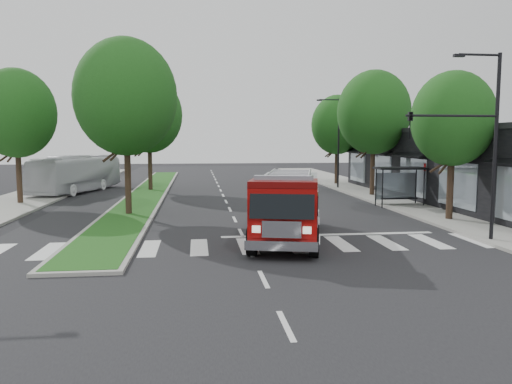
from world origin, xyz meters
TOP-DOWN VIEW (x-y plane):
  - ground at (0.00, 0.00)m, footprint 140.00×140.00m
  - sidewalk_right at (12.50, 10.00)m, footprint 5.00×80.00m
  - sidewalk_left at (-14.50, 10.00)m, footprint 5.00×80.00m
  - median at (-6.00, 18.00)m, footprint 3.00×50.00m
  - storefront_row at (17.00, 10.00)m, footprint 8.00×30.00m
  - bus_shelter at (11.20, 8.15)m, footprint 3.20×1.60m
  - tree_right_near at (11.50, 2.00)m, footprint 4.40×4.40m
  - tree_right_mid at (11.50, 14.00)m, footprint 5.60×5.60m
  - tree_right_far at (11.50, 24.00)m, footprint 5.00×5.00m
  - tree_median_near at (-6.00, 6.00)m, footprint 5.80×5.80m
  - tree_median_far at (-6.00, 20.00)m, footprint 5.60×5.60m
  - tree_left_mid at (-14.00, 12.00)m, footprint 5.20×5.20m
  - streetlight_right_near at (9.61, -3.50)m, footprint 4.08×0.22m
  - streetlight_right_far at (10.35, 20.00)m, footprint 2.11×0.20m
  - fire_engine at (1.95, -1.67)m, footprint 4.61×9.18m
  - city_bus at (-12.00, 19.84)m, footprint 5.58×11.47m

SIDE VIEW (x-z plane):
  - ground at x=0.00m, z-range 0.00..0.00m
  - sidewalk_right at x=12.50m, z-range 0.00..0.15m
  - sidewalk_left at x=-14.50m, z-range 0.00..0.15m
  - median at x=-6.00m, z-range 0.00..0.16m
  - fire_engine at x=1.95m, z-range -0.06..2.99m
  - city_bus at x=-12.00m, z-range 0.00..3.11m
  - bus_shelter at x=11.20m, z-range 0.73..3.34m
  - storefront_row at x=17.00m, z-range 0.00..5.00m
  - streetlight_right_far at x=10.35m, z-range 0.48..8.48m
  - streetlight_right_near at x=9.61m, z-range 0.67..8.67m
  - tree_right_near at x=11.50m, z-range 1.48..9.53m
  - tree_right_far at x=11.50m, z-range 1.47..10.20m
  - tree_left_mid at x=-14.00m, z-range 1.58..10.74m
  - tree_right_mid at x=11.50m, z-range 1.63..11.35m
  - tree_median_far at x=-6.00m, z-range 1.63..11.35m
  - tree_median_near at x=-6.00m, z-range 1.73..11.89m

